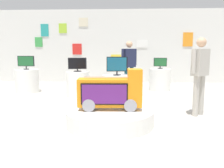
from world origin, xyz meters
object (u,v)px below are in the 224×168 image
object	(u,v)px
display_pedestal_left_rear	(117,90)
novelty_firetruck_tv	(111,93)
display_pedestal_far_right	(78,84)
shopper_browsing_near_truck	(129,63)
shopper_browsing_rear	(200,70)
tv_on_far_right	(77,64)
main_display_pedestal	(110,117)
display_pedestal_center_rear	(160,80)
tv_on_right_rear	(26,62)
tv_on_left_rear	(117,65)
display_pedestal_right_rear	(27,81)
tv_on_center_rear	(160,63)

from	to	relation	value
display_pedestal_left_rear	novelty_firetruck_tv	bearing A→B (deg)	-91.70
display_pedestal_far_right	shopper_browsing_near_truck	xyz separation A→B (m)	(1.49, 0.45, 0.58)
novelty_firetruck_tv	shopper_browsing_rear	xyz separation A→B (m)	(1.79, 0.75, 0.35)
shopper_browsing_rear	novelty_firetruck_tv	bearing A→B (deg)	-157.18
novelty_firetruck_tv	shopper_browsing_near_truck	size ratio (longest dim) A/B	0.72
display_pedestal_left_rear	tv_on_far_right	xyz separation A→B (m)	(-1.18, 0.91, 0.58)
display_pedestal_far_right	tv_on_far_right	size ratio (longest dim) A/B	1.40
main_display_pedestal	shopper_browsing_rear	world-z (taller)	shopper_browsing_rear
display_pedestal_center_rear	tv_on_right_rear	xyz separation A→B (m)	(-4.29, -0.54, 0.61)
tv_on_left_rear	display_pedestal_far_right	size ratio (longest dim) A/B	0.70
display_pedestal_right_rear	tv_on_far_right	world-z (taller)	tv_on_far_right
display_pedestal_center_rear	shopper_browsing_near_truck	xyz separation A→B (m)	(-1.03, -0.69, 0.58)
display_pedestal_left_rear	display_pedestal_right_rear	world-z (taller)	same
display_pedestal_left_rear	display_pedestal_far_right	world-z (taller)	same
novelty_firetruck_tv	shopper_browsing_near_truck	xyz separation A→B (m)	(0.37, 3.03, 0.35)
display_pedestal_center_rear	novelty_firetruck_tv	bearing A→B (deg)	-110.68
tv_on_center_rear	display_pedestal_far_right	xyz separation A→B (m)	(-2.53, -1.13, -0.56)
display_pedestal_right_rear	tv_on_far_right	size ratio (longest dim) A/B	1.42
main_display_pedestal	display_pedestal_center_rear	distance (m)	3.98
display_pedestal_center_rear	shopper_browsing_rear	xyz separation A→B (m)	(0.39, -2.96, 0.58)
tv_on_left_rear	tv_on_center_rear	bearing A→B (deg)	56.46
display_pedestal_left_rear	display_pedestal_center_rear	distance (m)	2.45
tv_on_right_rear	shopper_browsing_rear	xyz separation A→B (m)	(4.68, -2.42, -0.03)
display_pedestal_right_rear	shopper_browsing_rear	world-z (taller)	shopper_browsing_rear
tv_on_center_rear	tv_on_far_right	size ratio (longest dim) A/B	0.81
display_pedestal_far_right	novelty_firetruck_tv	bearing A→B (deg)	-66.45
tv_on_right_rear	display_pedestal_left_rear	bearing A→B (deg)	-27.07
main_display_pedestal	novelty_firetruck_tv	distance (m)	0.45
tv_on_center_rear	display_pedestal_right_rear	xyz separation A→B (m)	(-4.29, -0.53, -0.56)
main_display_pedestal	tv_on_center_rear	size ratio (longest dim) A/B	3.76
tv_on_center_rear	display_pedestal_left_rear	bearing A→B (deg)	-123.59
main_display_pedestal	display_pedestal_far_right	world-z (taller)	display_pedestal_far_right
display_pedestal_center_rear	display_pedestal_far_right	distance (m)	2.77
tv_on_right_rear	tv_on_far_right	bearing A→B (deg)	-18.65
novelty_firetruck_tv	display_pedestal_left_rear	distance (m)	1.69
tv_on_left_rear	display_pedestal_right_rear	xyz separation A→B (m)	(-2.94, 1.51, -0.62)
novelty_firetruck_tv	display_pedestal_far_right	xyz separation A→B (m)	(-1.13, 2.58, -0.23)
display_pedestal_center_rear	tv_on_far_right	size ratio (longest dim) A/B	1.40
tv_on_center_rear	display_pedestal_far_right	world-z (taller)	tv_on_center_rear
tv_on_right_rear	display_pedestal_far_right	xyz separation A→B (m)	(1.76, -0.59, -0.61)
display_pedestal_left_rear	tv_on_center_rear	xyz separation A→B (m)	(1.35, 2.04, 0.56)
novelty_firetruck_tv	display_pedestal_far_right	distance (m)	2.83
main_display_pedestal	novelty_firetruck_tv	size ratio (longest dim) A/B	1.38
display_pedestal_right_rear	tv_on_far_right	bearing A→B (deg)	-18.78
main_display_pedestal	shopper_browsing_rear	size ratio (longest dim) A/B	0.99
shopper_browsing_near_truck	shopper_browsing_rear	distance (m)	2.68
display_pedestal_center_rear	shopper_browsing_near_truck	bearing A→B (deg)	-146.44
tv_on_left_rear	shopper_browsing_near_truck	world-z (taller)	shopper_browsing_near_truck
display_pedestal_right_rear	tv_on_right_rear	distance (m)	0.61
shopper_browsing_near_truck	tv_on_far_right	bearing A→B (deg)	-163.28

